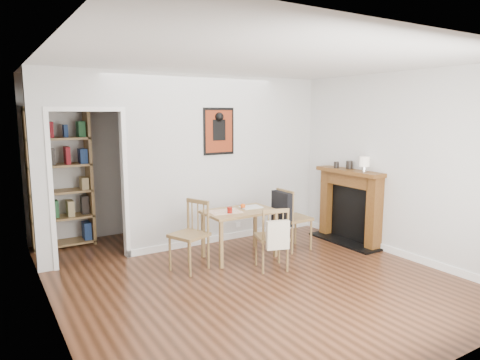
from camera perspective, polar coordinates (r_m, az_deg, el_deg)
ground at (r=5.63m, az=0.36°, el=-12.21°), size 5.20×5.20×0.00m
room_shell at (r=6.51m, az=-5.18°, el=2.44°), size 5.20×5.20×5.20m
dining_table at (r=6.03m, az=-0.08°, el=-4.83°), size 0.99×0.63×0.68m
chair_left at (r=5.62m, az=-6.82°, el=-7.40°), size 0.59×0.59×0.91m
chair_right at (r=6.44m, az=7.08°, el=-5.04°), size 0.53×0.47×0.93m
chair_front at (r=5.63m, az=4.28°, el=-7.64°), size 0.53×0.57×0.84m
bookshelf at (r=7.00m, az=-22.83°, el=0.16°), size 0.89×0.36×2.12m
fireplace at (r=6.97m, az=14.48°, el=-3.06°), size 0.45×1.25×1.16m
red_glass at (r=5.83m, az=-1.38°, el=-4.04°), size 0.07×0.07×0.09m
orange_fruit at (r=6.12m, az=0.39°, el=-3.50°), size 0.07×0.07×0.07m
placemat at (r=5.93m, az=-2.00°, el=-4.24°), size 0.48×0.38×0.00m
notebook at (r=6.18m, az=1.46°, el=-3.64°), size 0.31×0.24×0.01m
mantel_lamp at (r=6.62m, az=16.26°, el=2.25°), size 0.14×0.14×0.23m
ceramic_jar_a at (r=6.92m, az=14.38°, el=1.96°), size 0.11×0.11×0.13m
ceramic_jar_b at (r=7.00m, az=12.72°, el=1.99°), size 0.08×0.08×0.10m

